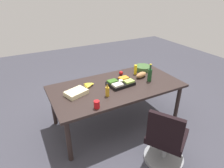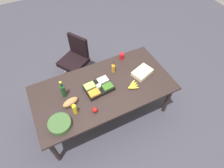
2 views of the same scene
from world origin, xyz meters
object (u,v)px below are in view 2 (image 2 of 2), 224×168
Objects in this scene: banana_bunch at (133,86)px; bread_loaf at (70,102)px; mustard_bottle at (75,109)px; red_solo_cup at (122,56)px; dressing_bottle at (113,68)px; wine_bottle at (63,91)px; veggie_tray at (99,87)px; salad_bowl at (60,124)px; apple_red at (95,110)px; conference_table at (103,90)px; sheet_cake at (142,72)px; office_chair at (76,63)px.

bread_loaf is (-0.97, 0.12, 0.03)m from banana_bunch.
mustard_bottle reaches higher than red_solo_cup.
dressing_bottle is at bearing 29.66° from mustard_bottle.
wine_bottle reaches higher than dressing_bottle.
veggie_tray is 1.45× the size of salad_bowl.
veggie_tray reaches higher than apple_red.
mustard_bottle is (-0.96, -0.05, 0.07)m from banana_bunch.
bread_loaf is (-1.11, -0.52, -0.01)m from red_solo_cup.
banana_bunch is (0.42, -0.19, 0.09)m from conference_table.
red_solo_cup is at bearing 32.04° from mustard_bottle.
bread_loaf is 0.78× the size of salad_bowl.
mustard_bottle is 0.57× the size of sheet_cake.
salad_bowl reaches higher than apple_red.
dressing_bottle is 0.90× the size of bread_loaf.
mustard_bottle reaches higher than conference_table.
wine_bottle is at bearing 168.41° from conference_table.
salad_bowl is at bearing -131.80° from bread_loaf.
banana_bunch is 0.96m from mustard_bottle.
red_solo_cup is 0.36× the size of salad_bowl.
banana_bunch is 1.03× the size of mustard_bottle.
conference_table is 11.55× the size of banana_bunch.
dressing_bottle is 0.95m from mustard_bottle.
salad_bowl is at bearing -114.27° from office_chair.
apple_red is 1.15m from red_solo_cup.
bread_loaf is (-0.55, -0.07, 0.12)m from conference_table.
wine_bottle is 0.20m from bread_loaf.
banana_bunch is 0.45m from dressing_bottle.
wine_bottle is 1.20m from red_solo_cup.
salad_bowl is at bearing -113.69° from wine_bottle.
mustard_bottle is at bearing -150.34° from dressing_bottle.
veggie_tray is at bearing -86.55° from office_chair.
red_solo_cup is 0.49m from sheet_cake.
salad_bowl is (-1.20, -0.14, 0.02)m from banana_bunch.
office_chair is 1.50m from apple_red.
office_chair is at bearing 93.45° from veggie_tray.
sheet_cake is at bearing -2.35° from veggie_tray.
salad_bowl is (-0.65, -1.43, 0.43)m from office_chair.
office_chair reaches higher than apple_red.
wine_bottle is 1.04× the size of salad_bowl.
mustard_bottle is at bearing -106.53° from office_chair.
bread_loaf is at bearing -172.94° from conference_table.
banana_bunch is at bearing -66.60° from office_chair.
apple_red is at bearing -56.03° from wine_bottle.
wine_bottle is (-0.58, 0.12, 0.19)m from conference_table.
wine_bottle is 0.53m from veggie_tray.
dressing_bottle is 1.22m from salad_bowl.
office_chair is 4.22× the size of dressing_bottle.
salad_bowl is (-0.71, -0.34, 0.01)m from veggie_tray.
conference_table is 0.13m from veggie_tray.
veggie_tray is at bearing 27.83° from mustard_bottle.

